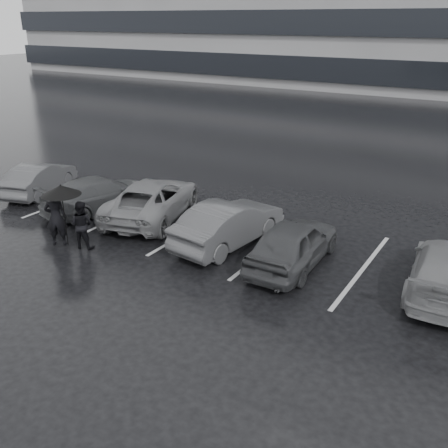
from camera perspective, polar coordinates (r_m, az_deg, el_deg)
ground at (r=13.51m, az=-1.64°, el=-5.85°), size 160.00×160.00×0.00m
car_main at (r=13.90m, az=7.91°, el=-2.17°), size 1.69×3.93×1.32m
car_west_a at (r=15.05m, az=0.55°, el=0.09°), size 1.87×4.21×1.34m
car_west_b at (r=17.31m, az=-8.19°, el=2.84°), size 3.44×5.14×1.31m
car_west_c at (r=18.32m, az=-14.05°, el=3.35°), size 2.54×4.47×1.22m
car_west_d at (r=20.89m, az=-20.34°, el=4.93°), size 2.33×3.83×1.19m
car_east at (r=13.64m, az=24.12°, el=-4.82°), size 2.04×4.30×1.21m
pedestrian_left at (r=15.75m, az=-18.65°, el=0.70°), size 0.77×0.71×1.76m
pedestrian_right at (r=15.37m, az=-15.98°, el=-0.08°), size 0.85×0.74×1.47m
umbrella at (r=15.33m, az=-18.12°, el=3.71°), size 1.14×1.14×1.94m
stall_stripes at (r=15.79m, az=0.93°, el=-1.45°), size 19.72×5.00×0.00m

